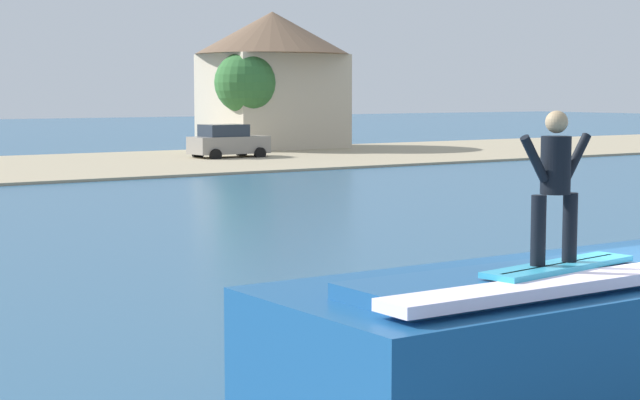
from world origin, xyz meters
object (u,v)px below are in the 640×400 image
surfboard (559,266)px  wave_crest (566,336)px  house_gabled_white (273,70)px  tree_short_bushy (245,83)px  surfer (555,179)px  car_far_shore (228,142)px

surfboard → wave_crest: bearing=36.8°
surfboard → house_gabled_white: bearing=61.7°
wave_crest → tree_short_bushy: 51.46m
surfboard → surfer: size_ratio=1.35×
wave_crest → car_far_shore: bearing=65.8°
surfboard → car_far_shore: car_far_shore is taller
car_far_shore → tree_short_bushy: (3.86, 4.79, 3.11)m
surfboard → surfer: surfer is taller
surfer → car_far_shore: surfer is taller
surfboard → tree_short_bushy: size_ratio=0.37×
surfboard → house_gabled_white: 55.42m
wave_crest → car_far_shore: 45.39m
surfboard → car_far_shore: size_ratio=0.54×
wave_crest → surfboard: size_ratio=3.31×
surfer → house_gabled_white: size_ratio=0.17×
car_far_shore → house_gabled_white: 10.53m
surfer → car_far_shore: bearing=65.2°
car_far_shore → wave_crest: bearing=-114.2°
house_gabled_white → tree_short_bushy: size_ratio=1.61×
surfboard → tree_short_bushy: (23.12, 46.66, 2.32)m
house_gabled_white → surfer: bearing=-118.4°
surfboard → tree_short_bushy: bearing=63.6°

